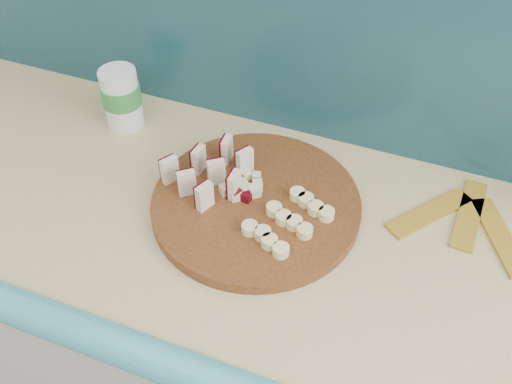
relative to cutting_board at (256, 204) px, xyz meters
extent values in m
cube|color=#DAC380|center=(0.26, -0.03, -0.03)|extent=(2.20, 0.60, 0.03)
cube|color=teal|center=(0.26, 0.25, 0.24)|extent=(2.20, 0.02, 0.50)
cylinder|color=#46200F|center=(0.00, 0.00, 0.00)|extent=(0.50, 0.50, 0.02)
cube|color=beige|center=(-0.17, -0.01, 0.04)|extent=(0.03, 0.03, 0.05)
cube|color=#42040D|center=(-0.17, -0.01, 0.04)|extent=(0.02, 0.03, 0.05)
cube|color=beige|center=(-0.13, 0.04, 0.04)|extent=(0.03, 0.03, 0.05)
cube|color=#42040D|center=(-0.14, 0.04, 0.04)|extent=(0.02, 0.03, 0.05)
cube|color=beige|center=(-0.09, 0.08, 0.04)|extent=(0.03, 0.03, 0.05)
cube|color=#42040D|center=(-0.10, 0.08, 0.04)|extent=(0.02, 0.03, 0.05)
cube|color=beige|center=(-0.12, -0.03, 0.04)|extent=(0.03, 0.03, 0.05)
cube|color=#42040D|center=(-0.13, -0.03, 0.04)|extent=(0.02, 0.03, 0.05)
cube|color=beige|center=(-0.08, 0.02, 0.04)|extent=(0.03, 0.03, 0.05)
cube|color=#42040D|center=(-0.09, 0.02, 0.04)|extent=(0.02, 0.03, 0.05)
cube|color=beige|center=(-0.05, 0.06, 0.04)|extent=(0.03, 0.03, 0.05)
cube|color=#42040D|center=(-0.05, 0.07, 0.04)|extent=(0.02, 0.03, 0.05)
cube|color=beige|center=(-0.08, -0.05, 0.04)|extent=(0.03, 0.03, 0.05)
cube|color=#42040D|center=(-0.09, -0.05, 0.04)|extent=(0.02, 0.03, 0.05)
cube|color=beige|center=(-0.04, 0.00, 0.04)|extent=(0.03, 0.03, 0.05)
cube|color=#42040D|center=(-0.05, 0.00, 0.04)|extent=(0.02, 0.03, 0.05)
cube|color=beige|center=(-0.01, 0.01, 0.02)|extent=(0.02, 0.02, 0.02)
cube|color=beige|center=(-0.01, 0.01, 0.02)|extent=(0.02, 0.02, 0.02)
cube|color=#42040D|center=(0.00, 0.02, 0.02)|extent=(0.02, 0.02, 0.02)
cube|color=beige|center=(-0.02, 0.02, 0.02)|extent=(0.02, 0.02, 0.02)
cube|color=beige|center=(-0.02, 0.03, 0.02)|extent=(0.02, 0.02, 0.02)
cube|color=beige|center=(-0.04, 0.03, 0.02)|extent=(0.02, 0.02, 0.02)
cube|color=beige|center=(-0.03, 0.01, 0.02)|extent=(0.02, 0.02, 0.02)
cube|color=beige|center=(-0.04, 0.01, 0.02)|extent=(0.02, 0.02, 0.02)
cube|color=#42040D|center=(-0.04, -0.01, 0.02)|extent=(0.02, 0.02, 0.02)
cube|color=beige|center=(-0.03, 0.00, 0.02)|extent=(0.02, 0.02, 0.02)
cube|color=beige|center=(-0.02, -0.01, 0.02)|extent=(0.02, 0.02, 0.02)
cube|color=beige|center=(-0.02, 0.00, 0.02)|extent=(0.02, 0.02, 0.02)
cylinder|color=#F9EA98|center=(0.02, -0.07, 0.02)|extent=(0.03, 0.03, 0.02)
cylinder|color=#F9EA98|center=(0.04, -0.08, 0.02)|extent=(0.03, 0.03, 0.02)
cylinder|color=#F9EA98|center=(0.06, -0.09, 0.02)|extent=(0.03, 0.03, 0.02)
cylinder|color=#F9EA98|center=(0.08, -0.10, 0.02)|extent=(0.03, 0.03, 0.02)
cylinder|color=#F9EA98|center=(0.04, -0.02, 0.02)|extent=(0.03, 0.03, 0.02)
cylinder|color=#F9EA98|center=(0.06, -0.03, 0.02)|extent=(0.03, 0.03, 0.02)
cylinder|color=#F9EA98|center=(0.09, -0.04, 0.02)|extent=(0.03, 0.03, 0.02)
cylinder|color=#F9EA98|center=(0.11, -0.05, 0.02)|extent=(0.03, 0.03, 0.02)
cylinder|color=#F9EA98|center=(0.07, 0.03, 0.02)|extent=(0.03, 0.03, 0.02)
cylinder|color=#F9EA98|center=(0.09, 0.02, 0.02)|extent=(0.03, 0.03, 0.02)
cylinder|color=#F9EA98|center=(0.11, 0.01, 0.02)|extent=(0.03, 0.03, 0.02)
cylinder|color=#F9EA98|center=(0.13, 0.01, 0.02)|extent=(0.03, 0.03, 0.02)
cylinder|color=white|center=(-0.35, 0.13, 0.05)|extent=(0.08, 0.08, 0.13)
cylinder|color=#308637|center=(-0.35, 0.13, 0.06)|extent=(0.08, 0.08, 0.04)
cube|color=gold|center=(0.30, 0.10, -0.01)|extent=(0.14, 0.17, 0.01)
cube|color=gold|center=(0.36, 0.12, -0.01)|extent=(0.05, 0.18, 0.01)
cube|color=gold|center=(0.42, 0.09, -0.01)|extent=(0.12, 0.18, 0.01)
camera|label=1|loc=(0.26, -0.67, 0.75)|focal=40.00mm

